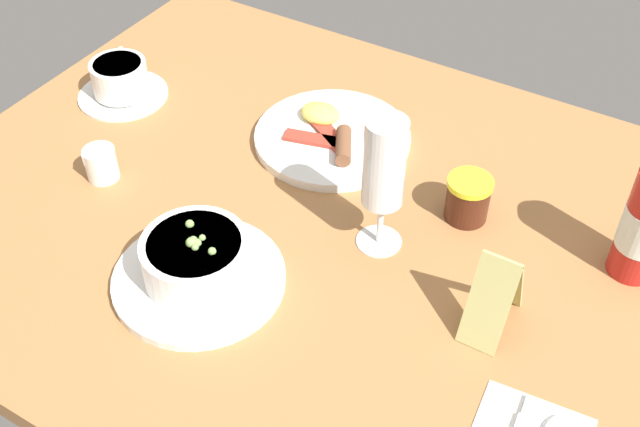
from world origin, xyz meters
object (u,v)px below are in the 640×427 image
at_px(creamer_jug, 100,163).
at_px(jam_jar, 468,198).
at_px(wine_glass, 383,170).
at_px(menu_card, 496,292).
at_px(coffee_cup, 121,81).
at_px(breakfast_plate, 332,136).
at_px(porridge_bowl, 197,264).

height_order(creamer_jug, jam_jar, jam_jar).
relative_size(wine_glass, jam_jar, 3.07).
bearing_deg(menu_card, jam_jar, 121.95).
distance_m(wine_glass, jam_jar, 0.16).
xyz_separation_m(coffee_cup, menu_card, (0.67, -0.13, 0.03)).
bearing_deg(creamer_jug, menu_card, 3.35).
bearing_deg(jam_jar, breakfast_plate, 168.25).
bearing_deg(coffee_cup, wine_glass, -9.46).
bearing_deg(menu_card, porridge_bowl, -159.45).
distance_m(jam_jar, menu_card, 0.18).
relative_size(porridge_bowl, wine_glass, 1.11).
distance_m(breakfast_plate, menu_card, 0.39).
relative_size(porridge_bowl, coffee_cup, 1.50).
height_order(jam_jar, menu_card, menu_card).
bearing_deg(coffee_cup, creamer_jug, -56.89).
height_order(coffee_cup, creamer_jug, coffee_cup).
height_order(porridge_bowl, coffee_cup, porridge_bowl).
relative_size(creamer_jug, menu_card, 0.49).
xyz_separation_m(wine_glass, breakfast_plate, (-0.16, 0.15, -0.11)).
bearing_deg(menu_card, creamer_jug, -176.65).
xyz_separation_m(porridge_bowl, wine_glass, (0.15, 0.17, 0.09)).
height_order(creamer_jug, menu_card, menu_card).
height_order(breakfast_plate, menu_card, menu_card).
bearing_deg(coffee_cup, porridge_bowl, -36.59).
bearing_deg(porridge_bowl, jam_jar, 49.93).
bearing_deg(coffee_cup, menu_card, -11.21).
distance_m(coffee_cup, creamer_jug, 0.20).
bearing_deg(jam_jar, wine_glass, -126.44).
bearing_deg(menu_card, coffee_cup, 168.79).
distance_m(coffee_cup, menu_card, 0.68).
distance_m(creamer_jug, menu_card, 0.56).
xyz_separation_m(creamer_jug, menu_card, (0.56, 0.03, 0.03)).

